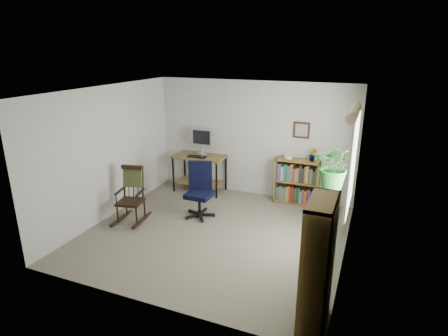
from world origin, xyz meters
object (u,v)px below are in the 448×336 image
at_px(desk, 200,173).
at_px(low_bookshelf, 297,182).
at_px(rocking_chair, 130,195).
at_px(office_chair, 199,191).
at_px(tall_bookshelf, 318,266).

relative_size(desk, low_bookshelf, 1.22).
bearing_deg(rocking_chair, desk, 62.98).
distance_m(rocking_chair, low_bookshelf, 3.25).
distance_m(desk, office_chair, 1.34).
height_order(rocking_chair, tall_bookshelf, tall_bookshelf).
bearing_deg(desk, office_chair, -64.44).
height_order(low_bookshelf, tall_bookshelf, tall_bookshelf).
bearing_deg(rocking_chair, low_bookshelf, 25.01).
height_order(desk, low_bookshelf, low_bookshelf).
bearing_deg(low_bookshelf, desk, -176.73).
bearing_deg(low_bookshelf, tall_bookshelf, -74.81).
distance_m(low_bookshelf, tall_bookshelf, 3.56).
relative_size(low_bookshelf, tall_bookshelf, 0.59).
xyz_separation_m(desk, office_chair, (0.58, -1.20, 0.12)).
height_order(rocking_chair, low_bookshelf, rocking_chair).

